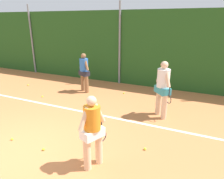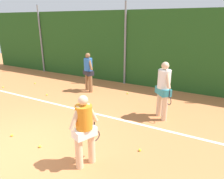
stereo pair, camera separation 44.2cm
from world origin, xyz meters
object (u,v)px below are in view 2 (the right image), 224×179
at_px(tennis_ball_7, 12,135).
at_px(tennis_ball_5, 47,95).
at_px(player_foreground_near, 85,128).
at_px(tennis_ball_4, 35,83).
at_px(player_midcourt, 164,88).
at_px(player_backcourt_far, 88,70).
at_px(tennis_ball_6, 127,93).
at_px(tennis_ball_0, 140,150).
at_px(tennis_ball_8, 40,146).
at_px(tennis_ball_2, 3,87).

bearing_deg(tennis_ball_7, tennis_ball_5, 118.36).
bearing_deg(player_foreground_near, tennis_ball_4, 79.62).
height_order(player_foreground_near, player_midcourt, player_midcourt).
bearing_deg(tennis_ball_5, tennis_ball_7, -61.64).
height_order(player_backcourt_far, tennis_ball_7, player_backcourt_far).
height_order(player_backcourt_far, tennis_ball_6, player_backcourt_far).
xyz_separation_m(player_foreground_near, tennis_ball_0, (0.89, 1.04, -0.90)).
distance_m(player_midcourt, tennis_ball_8, 4.04).
bearing_deg(tennis_ball_5, player_foreground_near, -35.24).
distance_m(player_midcourt, tennis_ball_4, 6.89).
bearing_deg(tennis_ball_0, tennis_ball_2, 167.78).
xyz_separation_m(tennis_ball_4, tennis_ball_7, (3.38, -3.91, 0.00)).
xyz_separation_m(tennis_ball_0, tennis_ball_8, (-2.32, -1.07, 0.00)).
height_order(player_midcourt, player_backcourt_far, player_midcourt).
relative_size(player_foreground_near, tennis_ball_2, 25.29).
bearing_deg(tennis_ball_6, tennis_ball_4, -170.09).
relative_size(player_backcourt_far, tennis_ball_8, 26.54).
xyz_separation_m(player_backcourt_far, tennis_ball_2, (-3.93, -1.59, -0.95)).
bearing_deg(player_foreground_near, tennis_ball_5, 77.71).
distance_m(player_backcourt_far, tennis_ball_4, 3.24).
xyz_separation_m(tennis_ball_6, tennis_ball_8, (-0.32, -4.76, 0.00)).
bearing_deg(tennis_ball_7, tennis_ball_6, 73.22).
distance_m(player_backcourt_far, tennis_ball_2, 4.34).
bearing_deg(tennis_ball_7, tennis_ball_8, -0.86).
bearing_deg(tennis_ball_5, player_midcourt, 2.77).
relative_size(tennis_ball_0, tennis_ball_5, 1.00).
height_order(player_foreground_near, tennis_ball_8, player_foreground_near).
bearing_deg(tennis_ball_0, tennis_ball_4, 157.27).
distance_m(tennis_ball_4, tennis_ball_7, 5.17).
xyz_separation_m(player_midcourt, tennis_ball_8, (-2.27, -3.18, -1.03)).
bearing_deg(tennis_ball_4, tennis_ball_5, -28.66).
relative_size(player_backcourt_far, tennis_ball_2, 26.54).
bearing_deg(tennis_ball_7, player_backcourt_far, 94.08).
bearing_deg(player_backcourt_far, player_foreground_near, 151.05).
relative_size(tennis_ball_0, tennis_ball_4, 1.00).
distance_m(tennis_ball_4, tennis_ball_6, 4.89).
xyz_separation_m(player_midcourt, player_backcourt_far, (-3.69, 1.14, -0.08)).
bearing_deg(tennis_ball_2, player_backcourt_far, 22.02).
xyz_separation_m(player_foreground_near, tennis_ball_8, (-1.43, -0.03, -0.90)).
relative_size(tennis_ball_2, tennis_ball_8, 1.00).
xyz_separation_m(tennis_ball_4, tennis_ball_8, (4.49, -3.92, 0.00)).
bearing_deg(tennis_ball_7, tennis_ball_2, 147.35).
bearing_deg(tennis_ball_4, player_midcourt, -6.30).
bearing_deg(player_midcourt, tennis_ball_2, -128.76).
distance_m(tennis_ball_0, tennis_ball_4, 7.39).
bearing_deg(player_backcourt_far, player_midcourt, -169.67).
bearing_deg(tennis_ball_8, player_foreground_near, 1.19).
relative_size(player_foreground_near, player_backcourt_far, 0.95).
bearing_deg(player_foreground_near, player_midcourt, 7.88).
bearing_deg(player_midcourt, tennis_ball_0, -40.82).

